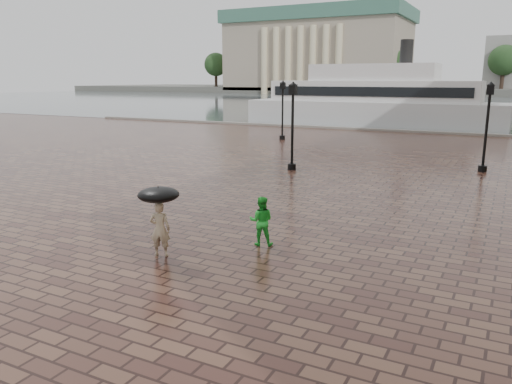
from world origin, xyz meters
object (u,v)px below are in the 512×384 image
(street_lamps, at_px, (343,119))
(ferry_near, at_px, (373,101))
(child_pedestrian, at_px, (261,221))
(adult_pedestrian, at_px, (160,229))

(street_lamps, distance_m, ferry_near, 21.99)
(ferry_near, bearing_deg, child_pedestrian, -79.13)
(street_lamps, xyz_separation_m, adult_pedestrian, (1.10, -19.11, -1.57))
(adult_pedestrian, distance_m, child_pedestrian, 2.88)
(street_lamps, xyz_separation_m, child_pedestrian, (3.09, -17.03, -1.61))
(adult_pedestrian, height_order, child_pedestrian, adult_pedestrian)
(street_lamps, bearing_deg, child_pedestrian, -79.73)
(street_lamps, relative_size, child_pedestrian, 10.81)
(adult_pedestrian, distance_m, ferry_near, 41.10)
(child_pedestrian, bearing_deg, adult_pedestrian, 25.72)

